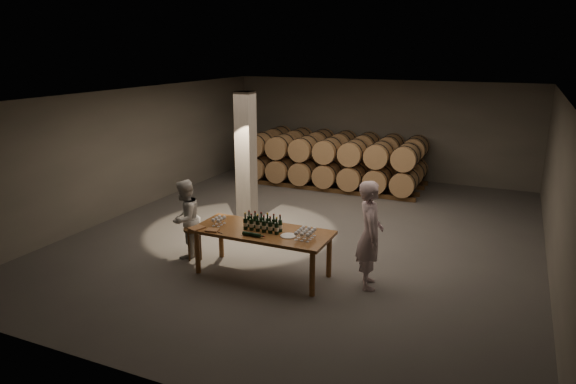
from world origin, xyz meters
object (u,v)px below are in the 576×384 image
at_px(bottle_cluster, 263,224).
at_px(person_woman, 185,219).
at_px(plate, 288,236).
at_px(notebook_near, 212,230).
at_px(tasting_table, 262,235).
at_px(stool, 194,234).
at_px(person_man, 370,235).

relative_size(bottle_cluster, person_woman, 0.45).
distance_m(plate, notebook_near, 1.45).
xyz_separation_m(plate, person_woman, (-2.44, 0.27, -0.09)).
relative_size(tasting_table, bottle_cluster, 3.55).
bearing_deg(bottle_cluster, tasting_table, 152.61).
xyz_separation_m(tasting_table, stool, (-1.61, 0.09, -0.25)).
distance_m(notebook_near, person_woman, 1.19).
bearing_deg(stool, plate, -4.66).
height_order(tasting_table, stool, tasting_table).
bearing_deg(person_man, tasting_table, 80.31).
distance_m(tasting_table, stool, 1.63).
bearing_deg(person_woman, tasting_table, 78.70).
relative_size(plate, stool, 0.44).
bearing_deg(stool, notebook_near, -32.85).
xyz_separation_m(notebook_near, person_man, (2.80, 0.77, 0.08)).
relative_size(plate, person_man, 0.15).
distance_m(tasting_table, person_man, 2.01).
bearing_deg(person_woman, stool, 65.04).
bearing_deg(person_woman, person_man, 86.85).
bearing_deg(notebook_near, person_man, 4.76).
xyz_separation_m(bottle_cluster, notebook_near, (-0.85, -0.40, -0.10)).
distance_m(bottle_cluster, notebook_near, 0.95).
bearing_deg(stool, bottle_cluster, -3.36).
bearing_deg(stool, person_woman, 160.89).
distance_m(stool, person_man, 3.61).
distance_m(person_man, person_woman, 3.84).
xyz_separation_m(bottle_cluster, stool, (-1.62, 0.10, -0.47)).
bearing_deg(stool, tasting_table, -3.18).
bearing_deg(person_man, notebook_near, 85.29).
height_order(stool, person_woman, person_woman).
height_order(bottle_cluster, notebook_near, bottle_cluster).
relative_size(person_man, person_woman, 1.22).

